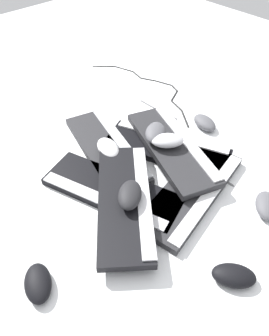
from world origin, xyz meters
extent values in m
plane|color=white|center=(0.00, 0.00, 0.00)|extent=(3.20, 3.20, 0.00)
cube|color=#232326|center=(0.24, 0.14, 0.01)|extent=(0.24, 0.46, 0.02)
cube|color=silver|center=(0.30, 0.15, 0.03)|extent=(0.12, 0.42, 0.01)
cube|color=black|center=(0.05, 0.22, 0.01)|extent=(0.46, 0.32, 0.02)
cube|color=silver|center=(0.03, 0.28, 0.03)|extent=(0.40, 0.20, 0.01)
cube|color=#232326|center=(-0.10, 0.06, 0.01)|extent=(0.46, 0.26, 0.02)
cube|color=#B2B5BA|center=(-0.08, 0.12, 0.03)|extent=(0.41, 0.15, 0.01)
cube|color=black|center=(0.07, -0.05, 0.01)|extent=(0.46, 0.29, 0.02)
cube|color=silver|center=(0.09, -0.10, 0.03)|extent=(0.41, 0.17, 0.01)
cube|color=black|center=(0.14, -0.06, 0.04)|extent=(0.44, 0.40, 0.02)
cube|color=silver|center=(0.18, -0.02, 0.06)|extent=(0.35, 0.29, 0.01)
cube|color=#232326|center=(0.08, 0.22, 0.04)|extent=(0.46, 0.29, 0.02)
cube|color=silver|center=(0.10, 0.27, 0.06)|extent=(0.41, 0.18, 0.01)
ellipsoid|color=silver|center=(-0.06, 0.05, 0.05)|extent=(0.12, 0.09, 0.04)
ellipsoid|color=black|center=(0.50, -0.01, 0.02)|extent=(0.13, 0.12, 0.04)
ellipsoid|color=black|center=(0.17, -0.06, 0.08)|extent=(0.12, 0.13, 0.04)
ellipsoid|color=#4C4C51|center=(0.01, 0.20, 0.08)|extent=(0.12, 0.13, 0.04)
ellipsoid|color=#4C4C51|center=(0.05, 0.44, 0.02)|extent=(0.12, 0.09, 0.04)
ellipsoid|color=#4C4C51|center=(0.43, 0.25, 0.02)|extent=(0.12, 0.13, 0.04)
ellipsoid|color=#B7B7BC|center=(0.07, 0.20, 0.08)|extent=(0.12, 0.13, 0.04)
ellipsoid|color=black|center=(0.19, -0.38, 0.02)|extent=(0.13, 0.11, 0.04)
cylinder|color=#59595B|center=(0.28, 0.26, 0.00)|extent=(0.07, 0.01, 0.01)
cylinder|color=#59595B|center=(0.20, 0.25, 0.00)|extent=(0.09, 0.02, 0.01)
cylinder|color=#59595B|center=(0.11, 0.28, 0.00)|extent=(0.09, 0.07, 0.01)
cylinder|color=#59595B|center=(0.03, 0.33, 0.00)|extent=(0.08, 0.04, 0.01)
cylinder|color=#59595B|center=(-0.03, 0.37, 0.00)|extent=(0.06, 0.06, 0.01)
cylinder|color=#59595B|center=(-0.12, 0.39, 0.00)|extent=(0.12, 0.02, 0.01)
cylinder|color=#59595B|center=(-0.21, 0.38, 0.00)|extent=(0.07, 0.01, 0.01)
sphere|color=#59595B|center=(0.31, 0.26, 0.00)|extent=(0.01, 0.01, 0.01)
sphere|color=#59595B|center=(0.25, 0.26, 0.00)|extent=(0.01, 0.01, 0.01)
sphere|color=#59595B|center=(0.16, 0.25, 0.00)|extent=(0.01, 0.01, 0.01)
sphere|color=#59595B|center=(0.07, 0.31, 0.00)|extent=(0.01, 0.01, 0.01)
sphere|color=#59595B|center=(-0.01, 0.34, 0.00)|extent=(0.01, 0.01, 0.01)
sphere|color=#59595B|center=(-0.06, 0.39, 0.00)|extent=(0.01, 0.01, 0.01)
sphere|color=#59595B|center=(-0.17, 0.38, 0.00)|extent=(0.01, 0.01, 0.01)
sphere|color=#59595B|center=(-0.25, 0.38, 0.00)|extent=(0.01, 0.01, 0.01)
cylinder|color=black|center=(-0.03, 0.42, 0.00)|extent=(0.10, 0.07, 0.01)
cylinder|color=black|center=(-0.12, 0.47, 0.00)|extent=(0.08, 0.03, 0.01)
cylinder|color=black|center=(-0.18, 0.52, 0.00)|extent=(0.04, 0.08, 0.01)
cylinder|color=black|center=(-0.22, 0.56, 0.00)|extent=(0.05, 0.02, 0.01)
cylinder|color=black|center=(-0.28, 0.56, 0.00)|extent=(0.08, 0.03, 0.01)
cylinder|color=black|center=(-0.36, 0.53, 0.00)|extent=(0.07, 0.04, 0.01)
cylinder|color=black|center=(-0.42, 0.52, 0.00)|extent=(0.07, 0.02, 0.01)
cylinder|color=black|center=(-0.51, 0.51, 0.00)|extent=(0.10, 0.04, 0.01)
cylinder|color=black|center=(-0.59, 0.46, 0.00)|extent=(0.08, 0.08, 0.01)
sphere|color=black|center=(0.01, 0.39, 0.00)|extent=(0.01, 0.01, 0.01)
sphere|color=black|center=(-0.08, 0.46, 0.00)|extent=(0.01, 0.01, 0.01)
sphere|color=black|center=(-0.16, 0.48, 0.00)|extent=(0.01, 0.01, 0.01)
sphere|color=black|center=(-0.19, 0.55, 0.00)|extent=(0.01, 0.01, 0.01)
sphere|color=black|center=(-0.24, 0.57, 0.00)|extent=(0.01, 0.01, 0.01)
sphere|color=black|center=(-0.32, 0.54, 0.00)|extent=(0.01, 0.01, 0.01)
sphere|color=black|center=(-0.39, 0.51, 0.00)|extent=(0.01, 0.01, 0.01)
sphere|color=black|center=(-0.46, 0.53, 0.00)|extent=(0.01, 0.01, 0.01)
sphere|color=black|center=(-0.55, 0.50, 0.00)|extent=(0.01, 0.01, 0.01)
sphere|color=black|center=(-0.63, 0.42, 0.00)|extent=(0.01, 0.01, 0.01)
camera|label=1|loc=(0.62, -0.46, 0.78)|focal=35.00mm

